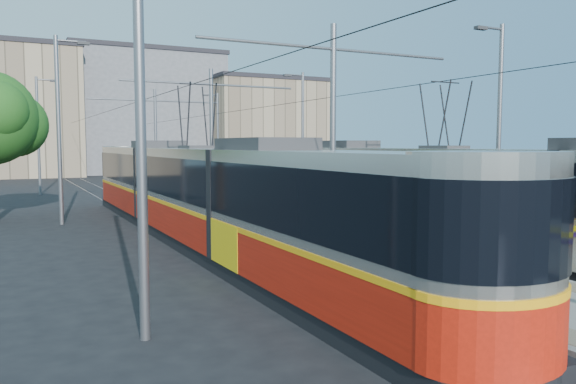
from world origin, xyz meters
TOP-DOWN VIEW (x-y plane):
  - ground at (0.00, 0.00)m, footprint 160.00×160.00m
  - platform at (0.00, 17.00)m, footprint 4.00×50.00m
  - tactile_strip_left at (-1.45, 17.00)m, footprint 0.70×50.00m
  - tactile_strip_right at (1.45, 17.00)m, footprint 0.70×50.00m
  - rails at (0.00, 17.00)m, footprint 8.71×70.00m
  - tram_left at (-3.60, 11.11)m, footprint 2.43×28.31m
  - tram_right at (3.60, 6.75)m, footprint 2.43×31.00m
  - catenary at (0.00, 14.15)m, footprint 9.20×70.00m
  - street_lamps at (-0.00, 21.00)m, footprint 15.18×38.22m
  - shelter at (0.31, 14.10)m, footprint 1.04×1.32m
  - building_centre at (6.00, 64.00)m, footprint 18.36×14.28m
  - building_right at (20.00, 58.00)m, footprint 14.28×10.20m

SIDE VIEW (x-z plane):
  - ground at x=0.00m, z-range 0.00..0.00m
  - rails at x=0.00m, z-range 0.00..0.03m
  - platform at x=0.00m, z-range 0.00..0.30m
  - tactile_strip_left at x=-1.45m, z-range 0.30..0.31m
  - tactile_strip_right at x=1.45m, z-range 0.30..0.31m
  - shelter at x=0.31m, z-range 0.36..2.92m
  - tram_left at x=-3.60m, z-range -1.04..4.46m
  - tram_right at x=3.60m, z-range -0.89..4.61m
  - street_lamps at x=0.00m, z-range 0.18..8.18m
  - catenary at x=0.00m, z-range 1.02..8.02m
  - building_right at x=20.00m, z-range 0.01..11.75m
  - building_centre at x=6.00m, z-range 0.01..14.80m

